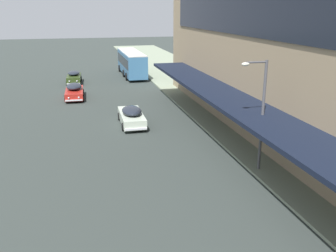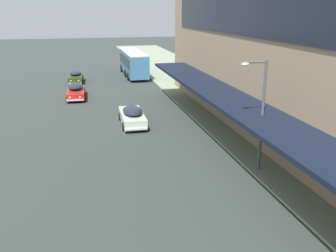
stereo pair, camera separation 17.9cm
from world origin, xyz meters
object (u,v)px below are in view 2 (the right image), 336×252
sedan_oncoming_rear (76,91)px  sedan_lead_near (76,77)px  transit_bus_kerbside_front (133,62)px  sedan_trailing_mid (132,116)px  street_lamp (260,107)px

sedan_oncoming_rear → sedan_lead_near: size_ratio=1.12×
transit_bus_kerbside_front → sedan_lead_near: (-7.82, -3.83, -1.14)m
transit_bus_kerbside_front → sedan_oncoming_rear: 14.55m
sedan_trailing_mid → street_lamp: 12.39m
transit_bus_kerbside_front → sedan_oncoming_rear: size_ratio=2.22×
sedan_oncoming_rear → sedan_trailing_mid: (4.38, -10.63, -0.01)m
sedan_oncoming_rear → sedan_trailing_mid: sedan_oncoming_rear is taller
transit_bus_kerbside_front → street_lamp: 33.61m
transit_bus_kerbside_front → sedan_trailing_mid: transit_bus_kerbside_front is taller
sedan_trailing_mid → street_lamp: bearing=-62.5°
sedan_lead_near → street_lamp: 31.42m
sedan_trailing_mid → street_lamp: size_ratio=0.81×
sedan_oncoming_rear → street_lamp: (9.92, -21.29, 3.05)m
sedan_trailing_mid → sedan_lead_near: bearing=102.9°
sedan_trailing_mid → street_lamp: (5.54, -10.65, 3.06)m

